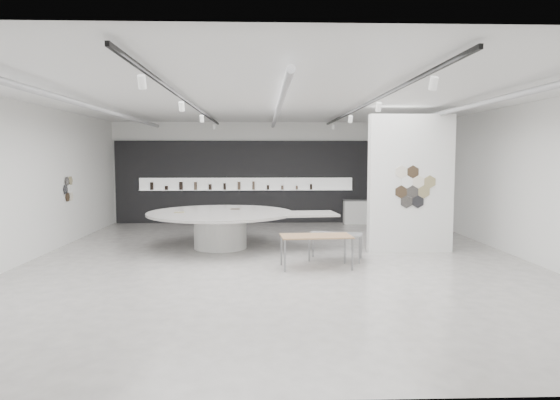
{
  "coord_description": "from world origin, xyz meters",
  "views": [
    {
      "loc": [
        -0.36,
        -11.93,
        2.51
      ],
      "look_at": [
        0.08,
        1.2,
        1.36
      ],
      "focal_mm": 32.0,
      "sensor_mm": 36.0,
      "label": 1
    }
  ],
  "objects_px": {
    "partition_column": "(410,184)",
    "display_island": "(223,224)",
    "kitchen_counter": "(364,212)",
    "sample_table_wood": "(316,238)",
    "sample_table_stone": "(336,236)"
  },
  "relations": [
    {
      "from": "display_island",
      "to": "sample_table_wood",
      "type": "relative_size",
      "value": 3.3
    },
    {
      "from": "sample_table_wood",
      "to": "sample_table_stone",
      "type": "bearing_deg",
      "value": 55.21
    },
    {
      "from": "partition_column",
      "to": "sample_table_wood",
      "type": "bearing_deg",
      "value": -145.37
    },
    {
      "from": "sample_table_stone",
      "to": "kitchen_counter",
      "type": "bearing_deg",
      "value": 72.78
    },
    {
      "from": "partition_column",
      "to": "kitchen_counter",
      "type": "xyz_separation_m",
      "value": [
        -0.08,
        5.53,
        -1.35
      ]
    },
    {
      "from": "partition_column",
      "to": "kitchen_counter",
      "type": "relative_size",
      "value": 2.26
    },
    {
      "from": "display_island",
      "to": "sample_table_wood",
      "type": "distance_m",
      "value": 3.38
    },
    {
      "from": "kitchen_counter",
      "to": "partition_column",
      "type": "bearing_deg",
      "value": -87.25
    },
    {
      "from": "sample_table_stone",
      "to": "kitchen_counter",
      "type": "relative_size",
      "value": 0.87
    },
    {
      "from": "sample_table_stone",
      "to": "sample_table_wood",
      "type": "bearing_deg",
      "value": -124.79
    },
    {
      "from": "partition_column",
      "to": "display_island",
      "type": "xyz_separation_m",
      "value": [
        -4.95,
        0.65,
        -1.14
      ]
    },
    {
      "from": "sample_table_wood",
      "to": "sample_table_stone",
      "type": "height_order",
      "value": "sample_table_wood"
    },
    {
      "from": "sample_table_wood",
      "to": "kitchen_counter",
      "type": "relative_size",
      "value": 1.02
    },
    {
      "from": "display_island",
      "to": "sample_table_stone",
      "type": "bearing_deg",
      "value": -37.01
    },
    {
      "from": "partition_column",
      "to": "display_island",
      "type": "relative_size",
      "value": 0.67
    }
  ]
}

